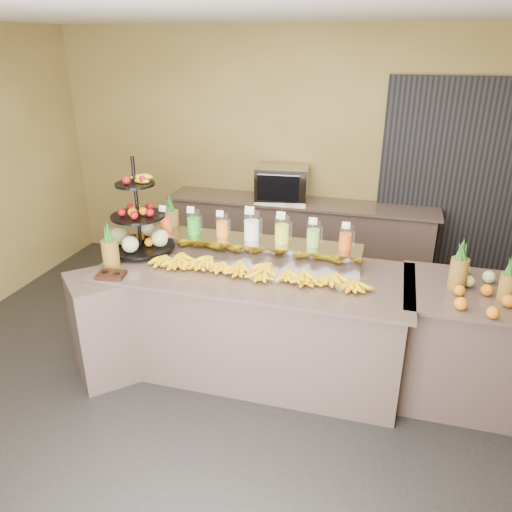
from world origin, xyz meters
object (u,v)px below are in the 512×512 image
at_px(condiment_caddy, 111,275).
at_px(oven_warmer, 282,183).
at_px(fruit_stand, 143,228).
at_px(right_fruit_pile, 480,290).
at_px(pitcher_tray, 252,248).
at_px(banana_heap, 254,267).

distance_m(condiment_caddy, oven_warmer, 2.51).
xyz_separation_m(fruit_stand, right_fruit_pile, (2.70, -0.16, -0.14)).
xyz_separation_m(pitcher_tray, oven_warmer, (-0.12, 1.67, 0.12)).
xyz_separation_m(banana_heap, right_fruit_pile, (1.65, 0.04, 0.01)).
distance_m(banana_heap, fruit_stand, 1.08).
height_order(condiment_caddy, right_fruit_pile, right_fruit_pile).
height_order(pitcher_tray, oven_warmer, oven_warmer).
xyz_separation_m(fruit_stand, oven_warmer, (0.81, 1.82, -0.02)).
bearing_deg(banana_heap, condiment_caddy, -162.24).
relative_size(banana_heap, fruit_stand, 2.18).
bearing_deg(right_fruit_pile, fruit_stand, 176.64).
bearing_deg(right_fruit_pile, oven_warmer, 133.64).
relative_size(fruit_stand, right_fruit_pile, 1.87).
bearing_deg(condiment_caddy, pitcher_tray, 36.18).
height_order(right_fruit_pile, oven_warmer, oven_warmer).
xyz_separation_m(right_fruit_pile, oven_warmer, (-1.89, 1.98, 0.12)).
distance_m(condiment_caddy, right_fruit_pile, 2.74).
height_order(banana_heap, right_fruit_pile, right_fruit_pile).
height_order(banana_heap, condiment_caddy, banana_heap).
height_order(pitcher_tray, banana_heap, same).
relative_size(pitcher_tray, banana_heap, 1.02).
bearing_deg(banana_heap, pitcher_tray, 109.25).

